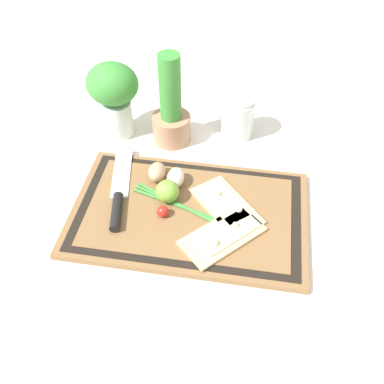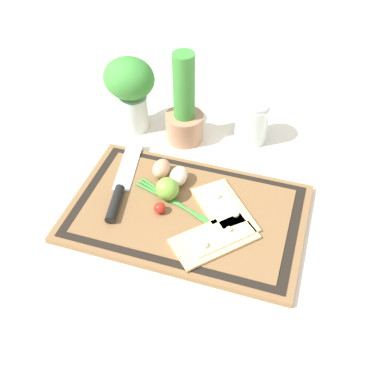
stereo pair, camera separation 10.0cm
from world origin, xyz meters
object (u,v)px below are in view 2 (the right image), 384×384
object	(u,v)px
egg_brown	(161,169)
cherry_tomato_red	(160,208)
herb_glass	(130,88)
lime	(167,189)
pizza_slice_far	(224,208)
pizza_slice_near	(216,238)
egg_pink	(179,176)
knife	(119,191)
sauce_jar	(251,124)
herb_pot	(184,112)

from	to	relation	value
egg_brown	cherry_tomato_red	xyz separation A→B (m)	(0.04, -0.11, -0.01)
cherry_tomato_red	herb_glass	bearing A→B (deg)	122.19
lime	cherry_tomato_red	distance (m)	0.05
lime	egg_brown	bearing A→B (deg)	120.72
pizza_slice_far	lime	size ratio (longest dim) A/B	3.51
pizza_slice_far	egg_brown	xyz separation A→B (m)	(-0.17, 0.06, 0.01)
pizza_slice_near	cherry_tomato_red	world-z (taller)	cherry_tomato_red
egg_pink	lime	bearing A→B (deg)	-99.47
egg_brown	herb_glass	world-z (taller)	herb_glass
knife	sauce_jar	size ratio (longest dim) A/B	2.43
knife	herb_glass	size ratio (longest dim) A/B	1.37
lime	cherry_tomato_red	size ratio (longest dim) A/B	2.05
pizza_slice_far	herb_pot	world-z (taller)	herb_pot
herb_glass	pizza_slice_far	bearing A→B (deg)	-37.44
pizza_slice_near	egg_pink	xyz separation A→B (m)	(-0.13, 0.14, 0.01)
lime	pizza_slice_far	bearing A→B (deg)	-0.24
egg_pink	sauce_jar	bearing A→B (deg)	62.36
egg_pink	cherry_tomato_red	world-z (taller)	egg_pink
herb_pot	sauce_jar	size ratio (longest dim) A/B	2.13
pizza_slice_near	cherry_tomato_red	xyz separation A→B (m)	(-0.14, 0.04, 0.01)
lime	herb_pot	distance (m)	0.24
egg_brown	pizza_slice_far	bearing A→B (deg)	-20.88
pizza_slice_far	lime	bearing A→B (deg)	179.76
knife	sauce_jar	world-z (taller)	sauce_jar
knife	cherry_tomato_red	world-z (taller)	cherry_tomato_red
egg_pink	herb_glass	bearing A→B (deg)	135.54
cherry_tomato_red	lime	bearing A→B (deg)	88.43
egg_brown	sauce_jar	world-z (taller)	sauce_jar
egg_pink	pizza_slice_near	bearing A→B (deg)	-47.48
pizza_slice_near	cherry_tomato_red	bearing A→B (deg)	164.44
pizza_slice_far	cherry_tomato_red	xyz separation A→B (m)	(-0.13, -0.05, 0.01)
egg_brown	lime	world-z (taller)	lime
knife	sauce_jar	distance (m)	0.39
egg_brown	egg_pink	xyz separation A→B (m)	(0.05, -0.01, 0.00)
lime	herb_pot	xyz separation A→B (m)	(-0.04, 0.23, 0.04)
knife	cherry_tomato_red	xyz separation A→B (m)	(0.11, -0.03, 0.00)
pizza_slice_far	herb_pot	bearing A→B (deg)	125.50
cherry_tomato_red	herb_pot	xyz separation A→B (m)	(-0.03, 0.28, 0.05)
egg_pink	herb_pot	bearing A→B (deg)	103.86
pizza_slice_far	egg_brown	bearing A→B (deg)	159.12
pizza_slice_near	knife	bearing A→B (deg)	165.26
egg_pink	sauce_jar	size ratio (longest dim) A/B	0.50
egg_brown	lime	bearing A→B (deg)	-59.28
knife	lime	world-z (taller)	lime
pizza_slice_far	egg_brown	distance (m)	0.18
pizza_slice_far	egg_pink	world-z (taller)	egg_pink
herb_pot	egg_brown	bearing A→B (deg)	-90.60
knife	herb_pot	size ratio (longest dim) A/B	1.14
egg_pink	herb_pot	distance (m)	0.19
lime	sauce_jar	size ratio (longest dim) A/B	0.46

